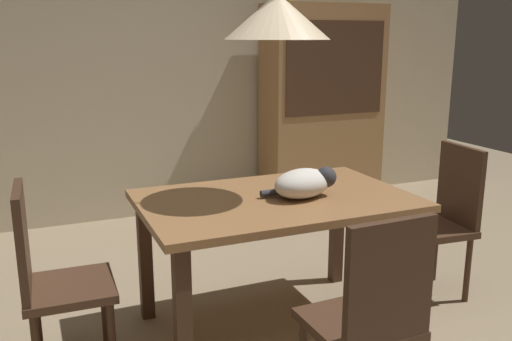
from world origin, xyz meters
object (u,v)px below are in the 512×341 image
at_px(chair_right_side, 444,214).
at_px(pendant_lamp, 277,16).
at_px(chair_left_side, 50,274).
at_px(hutch_bookcase, 322,111).
at_px(cat_sleeping, 304,183).
at_px(chair_near_front, 371,314).
at_px(dining_table, 275,215).

distance_m(chair_right_side, pendant_lamp, 1.61).
xyz_separation_m(chair_left_side, hutch_bookcase, (2.51, 1.95, 0.38)).
bearing_deg(chair_left_side, chair_right_side, -0.24).
xyz_separation_m(cat_sleeping, pendant_lamp, (-0.14, 0.06, 0.84)).
distance_m(cat_sleeping, hutch_bookcase, 2.37).
distance_m(chair_left_side, cat_sleeping, 1.31).
bearing_deg(chair_near_front, pendant_lamp, 90.15).
relative_size(chair_right_side, pendant_lamp, 0.72).
bearing_deg(chair_right_side, chair_near_front, -142.25).
bearing_deg(hutch_bookcase, chair_right_side, -97.39).
height_order(dining_table, hutch_bookcase, hutch_bookcase).
height_order(chair_near_front, chair_right_side, same).
bearing_deg(dining_table, cat_sleeping, -23.30).
distance_m(pendant_lamp, hutch_bookcase, 2.52).
bearing_deg(pendant_lamp, chair_right_side, -0.35).
bearing_deg(pendant_lamp, chair_left_side, 179.87).
bearing_deg(chair_left_side, hutch_bookcase, 37.89).
relative_size(cat_sleeping, hutch_bookcase, 0.22).
distance_m(chair_near_front, cat_sleeping, 0.89).
height_order(dining_table, chair_near_front, chair_near_front).
distance_m(chair_right_side, chair_left_side, 2.26).
height_order(chair_left_side, pendant_lamp, pendant_lamp).
height_order(chair_near_front, hutch_bookcase, hutch_bookcase).
xyz_separation_m(dining_table, chair_right_side, (1.13, -0.01, -0.14)).
xyz_separation_m(dining_table, chair_near_front, (0.00, -0.88, -0.14)).
distance_m(dining_table, hutch_bookcase, 2.41).
bearing_deg(hutch_bookcase, dining_table, -125.25).
bearing_deg(chair_near_front, cat_sleeping, 80.67).
distance_m(chair_near_front, pendant_lamp, 1.45).
height_order(cat_sleeping, hutch_bookcase, hutch_bookcase).
distance_m(chair_right_side, cat_sleeping, 1.04).
bearing_deg(dining_table, chair_left_side, 179.87).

